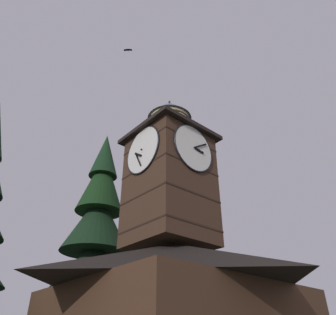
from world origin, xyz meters
name	(u,v)px	position (x,y,z in m)	size (l,w,h in m)	color
building_main	(175,311)	(-0.61, -1.90, 3.34)	(10.78, 10.36, 6.51)	#462D1E
clock_tower	(170,175)	(-0.99, -2.68, 10.97)	(4.83, 4.83, 10.29)	#422B1E
pine_tree_behind	(93,261)	(-0.17, -9.52, 6.87)	(7.18, 7.18, 17.02)	#473323
moon	(81,286)	(-14.59, -39.31, 10.45)	(1.81, 1.81, 1.81)	silver
flying_bird_high	(128,50)	(2.15, -3.59, 20.35)	(0.52, 0.50, 0.11)	black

